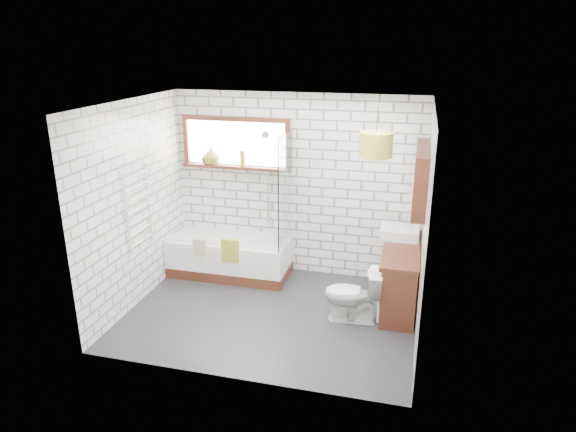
% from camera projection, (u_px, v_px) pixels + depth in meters
% --- Properties ---
extents(floor, '(3.40, 2.60, 0.01)m').
position_uv_depth(floor, '(271.00, 314.00, 6.22)').
color(floor, '#262629').
rests_on(floor, ground).
extents(ceiling, '(3.40, 2.60, 0.01)m').
position_uv_depth(ceiling, '(268.00, 103.00, 5.39)').
color(ceiling, white).
rests_on(ceiling, ground).
extents(wall_back, '(3.40, 0.01, 2.50)m').
position_uv_depth(wall_back, '(297.00, 186.00, 7.00)').
color(wall_back, white).
rests_on(wall_back, ground).
extents(wall_front, '(3.40, 0.01, 2.50)m').
position_uv_depth(wall_front, '(229.00, 262.00, 4.61)').
color(wall_front, white).
rests_on(wall_front, ground).
extents(wall_left, '(0.01, 2.60, 2.50)m').
position_uv_depth(wall_left, '(135.00, 205.00, 6.21)').
color(wall_left, white).
rests_on(wall_left, ground).
extents(wall_right, '(0.01, 2.60, 2.50)m').
position_uv_depth(wall_right, '(425.00, 229.00, 5.40)').
color(wall_right, white).
rests_on(wall_right, ground).
extents(window, '(1.52, 0.16, 0.68)m').
position_uv_depth(window, '(236.00, 143.00, 6.98)').
color(window, '#3B1910').
rests_on(window, wall_back).
extents(towel_radiator, '(0.06, 0.52, 1.00)m').
position_uv_depth(towel_radiator, '(139.00, 209.00, 6.21)').
color(towel_radiator, white).
rests_on(towel_radiator, wall_left).
extents(mirror_cabinet, '(0.16, 1.20, 0.70)m').
position_uv_depth(mirror_cabinet, '(421.00, 178.00, 5.84)').
color(mirror_cabinet, '#3B1910').
rests_on(mirror_cabinet, wall_right).
extents(shower_riser, '(0.02, 0.02, 1.30)m').
position_uv_depth(shower_riser, '(268.00, 178.00, 7.02)').
color(shower_riser, silver).
rests_on(shower_riser, wall_back).
extents(bathtub, '(1.65, 0.73, 0.53)m').
position_uv_depth(bathtub, '(230.00, 256.00, 7.19)').
color(bathtub, white).
rests_on(bathtub, floor).
extents(shower_screen, '(0.02, 0.72, 1.50)m').
position_uv_depth(shower_screen, '(286.00, 190.00, 6.66)').
color(shower_screen, white).
rests_on(shower_screen, bathtub).
extents(towel_green, '(0.23, 0.06, 0.31)m').
position_uv_depth(towel_green, '(230.00, 251.00, 6.74)').
color(towel_green, olive).
rests_on(towel_green, bathtub).
extents(towel_beige, '(0.18, 0.04, 0.23)m').
position_uv_depth(towel_beige, '(200.00, 247.00, 6.84)').
color(towel_beige, tan).
rests_on(towel_beige, bathtub).
extents(vanity, '(0.43, 1.34, 0.77)m').
position_uv_depth(vanity, '(401.00, 276.00, 6.31)').
color(vanity, '#3B1910').
rests_on(vanity, floor).
extents(basin, '(0.47, 0.41, 0.14)m').
position_uv_depth(basin, '(399.00, 232.00, 6.48)').
color(basin, white).
rests_on(basin, vanity).
extents(tap, '(0.04, 0.04, 0.15)m').
position_uv_depth(tap, '(413.00, 229.00, 6.42)').
color(tap, silver).
rests_on(tap, vanity).
extents(toilet, '(0.42, 0.68, 0.66)m').
position_uv_depth(toilet, '(353.00, 295.00, 5.96)').
color(toilet, white).
rests_on(toilet, floor).
extents(vase_olive, '(0.30, 0.30, 0.24)m').
position_uv_depth(vase_olive, '(211.00, 157.00, 7.10)').
color(vase_olive, olive).
rests_on(vase_olive, window).
extents(vase_dark, '(0.22, 0.22, 0.18)m').
position_uv_depth(vase_dark, '(208.00, 159.00, 7.12)').
color(vase_dark, black).
rests_on(vase_dark, window).
extents(bottle, '(0.08, 0.08, 0.21)m').
position_uv_depth(bottle, '(243.00, 160.00, 7.00)').
color(bottle, olive).
rests_on(bottle, window).
extents(pendant, '(0.35, 0.35, 0.26)m').
position_uv_depth(pendant, '(376.00, 145.00, 5.37)').
color(pendant, olive).
rests_on(pendant, ceiling).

